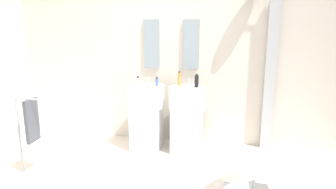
# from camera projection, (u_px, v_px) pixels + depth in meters

# --- Properties ---
(rear_partition) EXTENTS (4.80, 0.10, 2.60)m
(rear_partition) POSITION_uv_depth(u_px,v_px,m) (172.00, 53.00, 4.46)
(rear_partition) COLOR beige
(rear_partition) RESTS_ON ground_plane
(pedestal_sink_left) EXTENTS (0.50, 0.50, 1.00)m
(pedestal_sink_left) POSITION_uv_depth(u_px,v_px,m) (147.00, 114.00, 4.31)
(pedestal_sink_left) COLOR white
(pedestal_sink_left) RESTS_ON ground_plane
(pedestal_sink_right) EXTENTS (0.50, 0.50, 1.00)m
(pedestal_sink_right) POSITION_uv_depth(u_px,v_px,m) (187.00, 116.00, 4.21)
(pedestal_sink_right) COLOR white
(pedestal_sink_right) RESTS_ON ground_plane
(vanity_mirror_left) EXTENTS (0.22, 0.03, 0.68)m
(vanity_mirror_left) POSITION_uv_depth(u_px,v_px,m) (151.00, 44.00, 4.41)
(vanity_mirror_left) COLOR #8C9EA8
(vanity_mirror_right) EXTENTS (0.22, 0.03, 0.68)m
(vanity_mirror_right) POSITION_uv_depth(u_px,v_px,m) (191.00, 44.00, 4.31)
(vanity_mirror_right) COLOR #8C9EA8
(shower_column) EXTENTS (0.49, 0.24, 2.05)m
(shower_column) POSITION_uv_depth(u_px,v_px,m) (269.00, 73.00, 4.15)
(shower_column) COLOR #B7BABF
(shower_column) RESTS_ON ground_plane
(lounge_chair) EXTENTS (1.10, 1.10, 0.65)m
(lounge_chair) POSITION_uv_depth(u_px,v_px,m) (254.00, 168.00, 3.02)
(lounge_chair) COLOR #B7BABF
(lounge_chair) RESTS_ON ground_plane
(towel_rack) EXTENTS (0.37, 0.22, 0.95)m
(towel_rack) POSITION_uv_depth(u_px,v_px,m) (30.00, 122.00, 3.52)
(towel_rack) COLOR #B7BABF
(towel_rack) RESTS_ON ground_plane
(soap_bottle_white) EXTENTS (0.05, 0.05, 0.15)m
(soap_bottle_white) POSITION_uv_depth(u_px,v_px,m) (138.00, 82.00, 4.09)
(soap_bottle_white) COLOR white
(soap_bottle_white) RESTS_ON pedestal_sink_left
(soap_bottle_amber) EXTENTS (0.04, 0.04, 0.20)m
(soap_bottle_amber) POSITION_uv_depth(u_px,v_px,m) (179.00, 79.00, 4.20)
(soap_bottle_amber) COLOR #C68C38
(soap_bottle_amber) RESTS_ON pedestal_sink_right
(soap_bottle_blue) EXTENTS (0.04, 0.04, 0.12)m
(soap_bottle_blue) POSITION_uv_depth(u_px,v_px,m) (157.00, 82.00, 4.19)
(soap_bottle_blue) COLOR #4C72B7
(soap_bottle_blue) RESTS_ON pedestal_sink_left
(soap_bottle_black) EXTENTS (0.05, 0.05, 0.18)m
(soap_bottle_black) POSITION_uv_depth(u_px,v_px,m) (197.00, 81.00, 4.10)
(soap_bottle_black) COLOR black
(soap_bottle_black) RESTS_ON pedestal_sink_right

